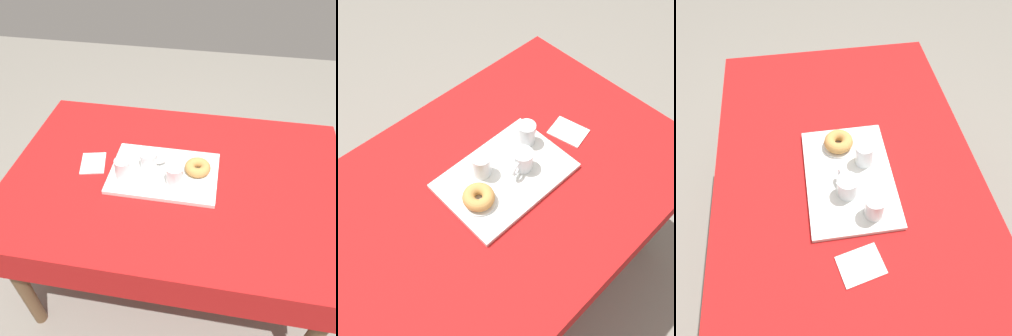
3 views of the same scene
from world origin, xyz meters
The scene contains 9 objects.
ground_plane centered at (0.00, 0.00, 0.00)m, with size 6.00×6.00×0.00m, color gray.
dining_table centered at (0.00, 0.00, 0.69)m, with size 1.49×1.00×0.78m.
serving_tray centered at (0.06, 0.00, 0.79)m, with size 0.47×0.32×0.02m, color white.
tea_mug_left centered at (0.12, -0.02, 0.83)m, with size 0.11×0.08×0.08m.
water_glass_near centered at (0.22, 0.06, 0.84)m, with size 0.07×0.07×0.09m.
water_glass_far centered at (0.00, 0.07, 0.84)m, with size 0.07×0.07×0.09m.
donut_plate_left centered at (-0.09, -0.02, 0.80)m, with size 0.12×0.12×0.01m, color white.
sugar_donut_left centered at (-0.09, -0.02, 0.82)m, with size 0.11×0.11×0.04m, color tan.
paper_napkin centered at (0.39, -0.02, 0.78)m, with size 0.11×0.14×0.01m, color white.
Camera 2 is at (-0.50, -0.59, 1.97)m, focal length 42.30 mm.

